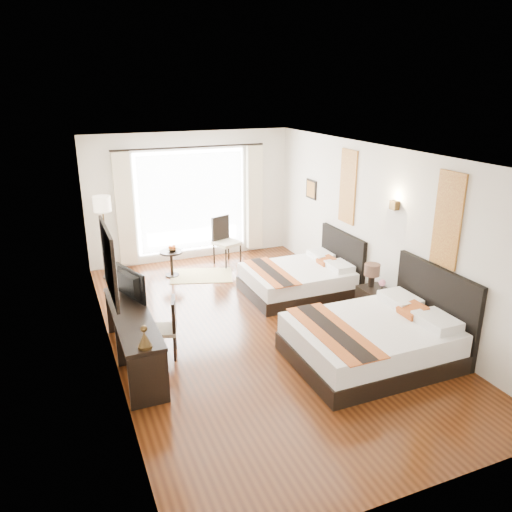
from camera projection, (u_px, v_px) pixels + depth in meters
name	position (u px, v px, depth m)	size (l,w,h in m)	color
floor	(257.00, 328.00, 8.05)	(4.50, 7.50, 0.01)	#3B1A0A
ceiling	(257.00, 154.00, 7.14)	(4.50, 7.50, 0.02)	white
wall_headboard	(380.00, 230.00, 8.41)	(0.01, 7.50, 2.80)	silver
wall_desk	(105.00, 265.00, 6.78)	(0.01, 7.50, 2.80)	silver
wall_window	(191.00, 197.00, 10.86)	(4.50, 0.01, 2.80)	silver
wall_entry	(423.00, 368.00, 4.33)	(4.50, 0.01, 2.80)	silver
window_glass	(191.00, 202.00, 10.88)	(2.40, 0.02, 2.20)	white
sheer_curtain	(192.00, 202.00, 10.83)	(2.30, 0.02, 2.10)	white
drape_left	(125.00, 210.00, 10.28)	(0.35, 0.14, 2.35)	beige
drape_right	(254.00, 198.00, 11.33)	(0.35, 0.14, 2.35)	beige
art_panel_near	(448.00, 220.00, 6.90)	(0.03, 0.50, 1.35)	maroon
art_panel_far	(348.00, 187.00, 9.12)	(0.03, 0.50, 1.35)	maroon
wall_sconce	(394.00, 205.00, 7.87)	(0.10, 0.14, 0.14)	#423017
mirror_frame	(109.00, 262.00, 6.47)	(0.04, 1.25, 0.95)	black
mirror_glass	(111.00, 262.00, 6.47)	(0.01, 1.12, 0.82)	white
bed_near	(376.00, 338.00, 7.05)	(2.23, 1.74, 1.26)	black
bed_far	(301.00, 278.00, 9.34)	(1.95, 1.52, 1.09)	black
nightstand	(375.00, 303.00, 8.34)	(0.44, 0.54, 0.52)	black
table_lamp	(372.00, 272.00, 8.28)	(0.26, 0.26, 0.41)	black
vase	(382.00, 291.00, 8.07)	(0.12, 0.12, 0.13)	black
console_desk	(134.00, 339.00, 6.93)	(0.50, 2.20, 0.76)	black
television	(126.00, 285.00, 7.22)	(0.79, 0.10, 0.45)	black
bronze_figurine	(144.00, 338.00, 5.90)	(0.17, 0.17, 0.26)	#423017
desk_chair	(164.00, 339.00, 7.16)	(0.50, 0.50, 0.88)	#BDAD91
floor_lamp	(103.00, 209.00, 9.69)	(0.34, 0.34, 1.68)	black
side_table	(172.00, 264.00, 10.16)	(0.46, 0.46, 0.53)	black
fruit_bowl	(172.00, 250.00, 10.09)	(0.20, 0.20, 0.05)	#462919
window_chair	(226.00, 250.00, 10.82)	(0.62, 0.62, 1.04)	#BDAD91
jute_rug	(202.00, 275.00, 10.25)	(1.24, 0.85, 0.01)	tan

